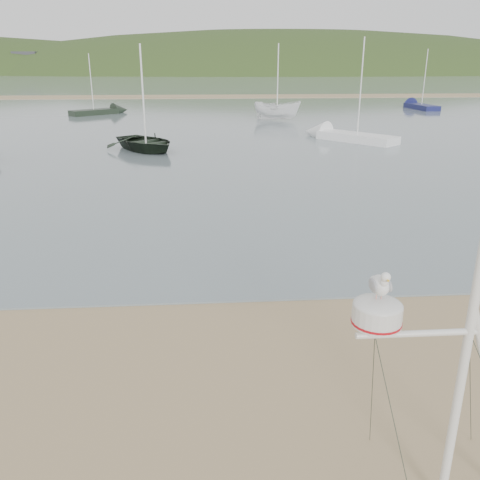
{
  "coord_description": "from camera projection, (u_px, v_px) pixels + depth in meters",
  "views": [
    {
      "loc": [
        1.44,
        -5.93,
        4.98
      ],
      "look_at": [
        1.95,
        1.0,
        2.51
      ],
      "focal_mm": 38.0,
      "sensor_mm": 36.0,
      "label": 1
    }
  ],
  "objects": [
    {
      "name": "far_cottages",
      "position": [
        205.0,
        63.0,
        190.24
      ],
      "size": [
        294.4,
        6.3,
        8.0
      ],
      "color": "beige",
      "rests_on": "ground"
    },
    {
      "name": "ground",
      "position": [
        107.0,
        435.0,
        7.14
      ],
      "size": [
        560.0,
        560.0,
        0.0
      ],
      "primitive_type": "plane",
      "color": "#907753",
      "rests_on": "ground"
    },
    {
      "name": "boat_dark",
      "position": [
        144.0,
        108.0,
        28.56
      ],
      "size": [
        3.33,
        2.82,
        4.77
      ],
      "primitive_type": "imported",
      "rotation": [
        0.0,
        0.0,
        0.64
      ],
      "color": "black",
      "rests_on": "water"
    },
    {
      "name": "sandbar",
      "position": [
        191.0,
        96.0,
        72.91
      ],
      "size": [
        560.0,
        7.0,
        0.07
      ],
      "primitive_type": "cube",
      "color": "#907753",
      "rests_on": "water"
    },
    {
      "name": "sailboat_blue_far",
      "position": [
        414.0,
        105.0,
        55.83
      ],
      "size": [
        2.25,
        6.77,
        6.62
      ],
      "color": "#15194C",
      "rests_on": "ground"
    },
    {
      "name": "sailboat_dark_mid",
      "position": [
        108.0,
        111.0,
        49.65
      ],
      "size": [
        5.56,
        4.99,
        6.02
      ],
      "color": "black",
      "rests_on": "ground"
    },
    {
      "name": "water",
      "position": [
        195.0,
        81.0,
        131.2
      ],
      "size": [
        560.0,
        256.0,
        0.04
      ],
      "primitive_type": "cube",
      "color": "slate",
      "rests_on": "ground"
    },
    {
      "name": "sailboat_white_near",
      "position": [
        334.0,
        135.0,
        33.82
      ],
      "size": [
        5.73,
        6.39,
        6.88
      ],
      "color": "white",
      "rests_on": "ground"
    },
    {
      "name": "mast_rig",
      "position": [
        451.0,
        424.0,
        5.61
      ],
      "size": [
        2.17,
        2.31,
        4.89
      ],
      "color": "silver",
      "rests_on": "ground"
    },
    {
      "name": "hill_ridge",
      "position": [
        239.0,
        117.0,
        235.89
      ],
      "size": [
        620.0,
        180.0,
        80.0
      ],
      "color": "#243716",
      "rests_on": "ground"
    },
    {
      "name": "boat_white",
      "position": [
        277.0,
        95.0,
        43.83
      ],
      "size": [
        2.21,
        2.19,
        4.28
      ],
      "primitive_type": "imported",
      "rotation": [
        0.0,
        0.0,
        1.09
      ],
      "color": "white",
      "rests_on": "water"
    }
  ]
}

